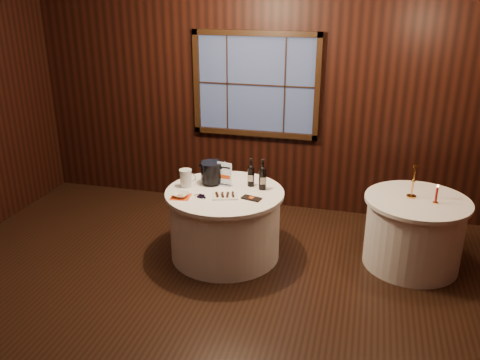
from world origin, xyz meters
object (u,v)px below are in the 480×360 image
(ice_bucket, at_px, (211,173))
(grape_bunch, at_px, (202,196))
(chocolate_plate, at_px, (225,196))
(glass_pitcher, at_px, (186,178))
(chocolate_box, at_px, (251,198))
(brass_candlestick, at_px, (413,186))
(port_bottle_left, at_px, (251,174))
(main_table, at_px, (225,223))
(side_table, at_px, (413,232))
(cracker_bowl, at_px, (181,195))
(sign_stand, at_px, (225,177))
(port_bottle_right, at_px, (263,176))
(red_candle, at_px, (436,196))

(ice_bucket, bearing_deg, grape_bunch, -87.16)
(chocolate_plate, bearing_deg, glass_pitcher, 160.66)
(chocolate_box, relative_size, brass_candlestick, 0.56)
(port_bottle_left, distance_m, brass_candlestick, 1.70)
(grape_bunch, height_order, glass_pitcher, glass_pitcher)
(brass_candlestick, bearing_deg, grape_bunch, -165.38)
(main_table, xyz_separation_m, brass_candlestick, (1.93, 0.33, 0.51))
(side_table, xyz_separation_m, glass_pitcher, (-2.45, -0.27, 0.48))
(chocolate_plate, xyz_separation_m, chocolate_box, (0.28, 0.02, -0.01))
(cracker_bowl, bearing_deg, ice_bucket, 65.41)
(sign_stand, height_order, port_bottle_left, port_bottle_left)
(port_bottle_right, height_order, cracker_bowl, port_bottle_right)
(cracker_bowl, xyz_separation_m, brass_candlestick, (2.34, 0.60, 0.10))
(side_table, relative_size, port_bottle_right, 3.18)
(main_table, bearing_deg, red_candle, 6.12)
(side_table, bearing_deg, cracker_bowl, -166.84)
(port_bottle_left, distance_m, grape_bunch, 0.62)
(port_bottle_left, distance_m, chocolate_box, 0.39)
(chocolate_box, distance_m, red_candle, 1.87)
(cracker_bowl, bearing_deg, grape_bunch, 11.38)
(main_table, relative_size, port_bottle_right, 3.77)
(port_bottle_left, height_order, grape_bunch, port_bottle_left)
(ice_bucket, distance_m, brass_candlestick, 2.14)
(chocolate_plate, bearing_deg, cracker_bowl, -165.69)
(sign_stand, bearing_deg, chocolate_box, -29.01)
(port_bottle_left, bearing_deg, sign_stand, -170.52)
(ice_bucket, distance_m, grape_bunch, 0.41)
(ice_bucket, xyz_separation_m, chocolate_plate, (0.25, -0.32, -0.12))
(main_table, relative_size, red_candle, 6.36)
(main_table, relative_size, sign_stand, 4.58)
(sign_stand, bearing_deg, port_bottle_right, 9.39)
(side_table, bearing_deg, ice_bucket, -176.74)
(main_table, height_order, cracker_bowl, cracker_bowl)
(side_table, xyz_separation_m, chocolate_box, (-1.67, -0.43, 0.39))
(port_bottle_right, height_order, brass_candlestick, brass_candlestick)
(brass_candlestick, bearing_deg, chocolate_box, -163.87)
(port_bottle_right, xyz_separation_m, ice_bucket, (-0.58, 0.01, -0.01))
(grape_bunch, distance_m, brass_candlestick, 2.19)
(side_table, distance_m, chocolate_plate, 2.04)
(cracker_bowl, height_order, red_candle, red_candle)
(chocolate_box, relative_size, glass_pitcher, 1.02)
(chocolate_plate, relative_size, grape_bunch, 1.96)
(chocolate_plate, distance_m, glass_pitcher, 0.53)
(grape_bunch, distance_m, cracker_bowl, 0.22)
(red_candle, bearing_deg, port_bottle_left, -179.74)
(ice_bucket, relative_size, glass_pitcher, 1.28)
(sign_stand, distance_m, cracker_bowl, 0.56)
(main_table, bearing_deg, brass_candlestick, 9.82)
(sign_stand, relative_size, brass_candlestick, 0.78)
(cracker_bowl, bearing_deg, sign_stand, 49.54)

